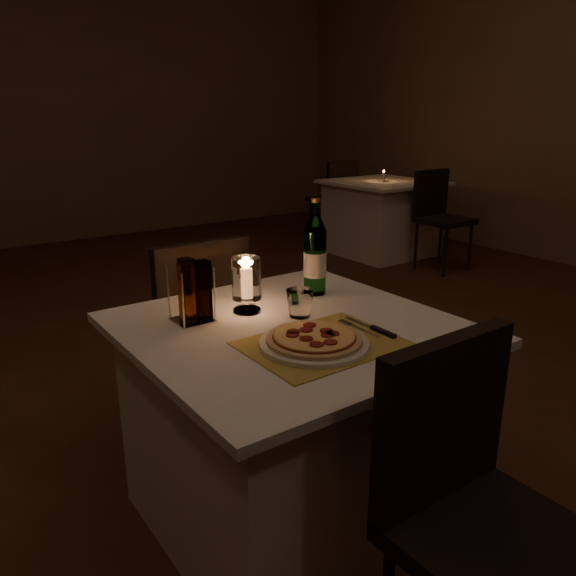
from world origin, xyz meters
TOP-DOWN VIEW (x-y plane):
  - floor at (0.00, 0.00)m, footprint 8.00×10.00m
  - wall_back at (0.00, 5.01)m, footprint 8.00×0.02m
  - main_table at (-0.23, -0.20)m, footprint 1.00×1.00m
  - chair_near at (-0.23, -0.92)m, footprint 0.42×0.42m
  - chair_far at (-0.23, 0.51)m, footprint 0.42×0.42m
  - placemat at (-0.25, -0.38)m, footprint 0.45×0.34m
  - plate at (-0.28, -0.38)m, footprint 0.32×0.32m
  - pizza at (-0.28, -0.38)m, footprint 0.28×0.28m
  - fork at (-0.09, -0.35)m, footprint 0.02×0.18m
  - knife at (-0.05, -0.41)m, footprint 0.02×0.22m
  - tumbler at (-0.16, -0.15)m, footprint 0.09×0.09m
  - water_bottle at (0.03, 0.02)m, footprint 0.09×0.09m
  - hurricane_candle at (-0.28, -0.01)m, footprint 0.10×0.10m
  - cruet_caddy at (-0.48, 0.01)m, footprint 0.12×0.12m
  - neighbor_table_right at (2.86, 2.50)m, footprint 1.00×1.00m
  - neighbor_chair_ra at (2.86, 1.78)m, footprint 0.42×0.42m
  - neighbor_chair_rb at (2.86, 3.21)m, footprint 0.42×0.42m
  - neighbor_candle_right at (2.86, 2.50)m, footprint 0.03×0.03m

SIDE VIEW (x-z plane):
  - floor at x=0.00m, z-range -0.02..0.00m
  - main_table at x=-0.23m, z-range 0.00..0.74m
  - neighbor_table_right at x=2.86m, z-range 0.00..0.74m
  - chair_near at x=-0.23m, z-range 0.10..1.00m
  - chair_far at x=-0.23m, z-range 0.10..1.00m
  - neighbor_chair_ra at x=2.86m, z-range 0.10..1.00m
  - neighbor_chair_rb at x=2.86m, z-range 0.10..1.00m
  - placemat at x=-0.25m, z-range 0.74..0.74m
  - fork at x=-0.09m, z-range 0.74..0.75m
  - knife at x=-0.05m, z-range 0.74..0.76m
  - plate at x=-0.28m, z-range 0.74..0.76m
  - pizza at x=-0.28m, z-range 0.76..0.78m
  - tumbler at x=-0.16m, z-range 0.74..0.83m
  - neighbor_candle_right at x=2.86m, z-range 0.73..0.84m
  - cruet_caddy at x=-0.48m, z-range 0.73..0.94m
  - hurricane_candle at x=-0.28m, z-range 0.76..0.95m
  - water_bottle at x=0.03m, z-range 0.71..1.06m
  - wall_back at x=0.00m, z-range 0.00..3.00m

